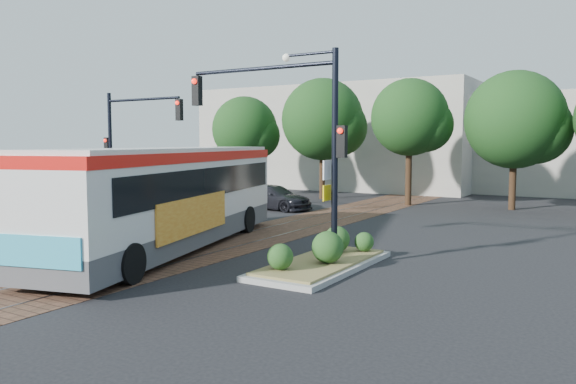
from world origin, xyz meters
name	(u,v)px	position (x,y,z in m)	size (l,w,h in m)	color
ground	(212,247)	(0.00, 0.00, 0.00)	(120.00, 120.00, 0.00)	black
trackbed	(274,231)	(0.00, 4.00, 0.01)	(3.60, 40.00, 0.02)	brown
tree_row	(407,121)	(1.21, 16.42, 4.85)	(26.40, 5.60, 7.67)	#382314
warehouses	(438,140)	(-0.53, 28.75, 3.81)	(40.00, 13.00, 8.00)	#ADA899
city_bus	(171,193)	(-0.89, -1.03, 1.90)	(5.94, 13.00, 3.42)	#4A4A4D
traffic_island	(324,256)	(4.82, -0.90, 0.33)	(2.20, 5.20, 1.13)	gray
signal_pole_main	(297,123)	(3.86, -0.81, 4.16)	(5.49, 0.46, 6.00)	black
signal_pole_left	(126,137)	(-8.37, 4.00, 3.86)	(4.99, 0.34, 6.00)	black
officer	(39,201)	(-11.15, 1.15, 0.88)	(0.64, 0.42, 1.76)	black
parked_car	(274,197)	(-4.10, 10.38, 0.65)	(1.82, 4.49, 1.30)	black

